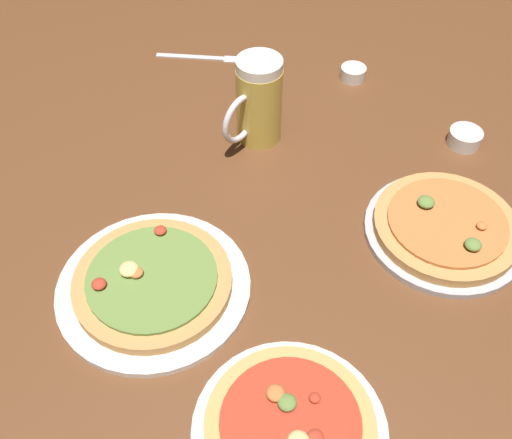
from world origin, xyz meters
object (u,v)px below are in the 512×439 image
at_px(pizza_plate_side, 290,427).
at_px(beer_mug_dark, 258,102).
at_px(ramekin_butter, 353,73).
at_px(pizza_plate_near, 153,284).
at_px(ramekin_sauce, 465,138).
at_px(pizza_plate_far, 445,228).
at_px(fork_left, 202,57).

height_order(pizza_plate_side, beer_mug_dark, beer_mug_dark).
bearing_deg(pizza_plate_side, ramekin_butter, 108.43).
xyz_separation_m(pizza_plate_near, pizza_plate_side, (0.30, -0.10, 0.00)).
bearing_deg(ramekin_sauce, ramekin_butter, 161.96).
height_order(pizza_plate_far, ramekin_butter, pizza_plate_far).
relative_size(beer_mug_dark, fork_left, 0.91).
height_order(pizza_plate_near, beer_mug_dark, beer_mug_dark).
distance_m(pizza_plate_far, ramekin_butter, 0.47).
bearing_deg(pizza_plate_side, beer_mug_dark, 124.36).
bearing_deg(ramekin_butter, pizza_plate_far, -46.27).
bearing_deg(pizza_plate_far, pizza_plate_side, -98.20).
relative_size(ramekin_butter, fork_left, 0.29).
distance_m(beer_mug_dark, ramekin_butter, 0.30).
bearing_deg(fork_left, pizza_plate_near, -62.80).
bearing_deg(pizza_plate_side, pizza_plate_far, 81.80).
bearing_deg(ramekin_butter, ramekin_sauce, -18.04).
relative_size(beer_mug_dark, ramekin_sauce, 2.71).
bearing_deg(ramekin_sauce, pizza_plate_far, -80.20).
relative_size(pizza_plate_far, fork_left, 1.42).
bearing_deg(pizza_plate_near, beer_mug_dark, 96.41).
bearing_deg(pizza_plate_near, ramekin_sauce, 61.85).
height_order(pizza_plate_far, pizza_plate_side, same).
distance_m(pizza_plate_side, ramekin_sauce, 0.70).
xyz_separation_m(ramekin_sauce, ramekin_butter, (-0.28, 0.09, -0.00)).
bearing_deg(pizza_plate_side, ramekin_sauce, 88.25).
distance_m(beer_mug_dark, fork_left, 0.32).
xyz_separation_m(ramekin_butter, fork_left, (-0.34, -0.10, -0.01)).
bearing_deg(pizza_plate_near, pizza_plate_side, -17.73).
bearing_deg(ramekin_sauce, pizza_plate_side, -91.75).
bearing_deg(fork_left, pizza_plate_side, -48.65).
relative_size(pizza_plate_near, pizza_plate_side, 1.18).
height_order(pizza_plate_near, pizza_plate_far, same).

